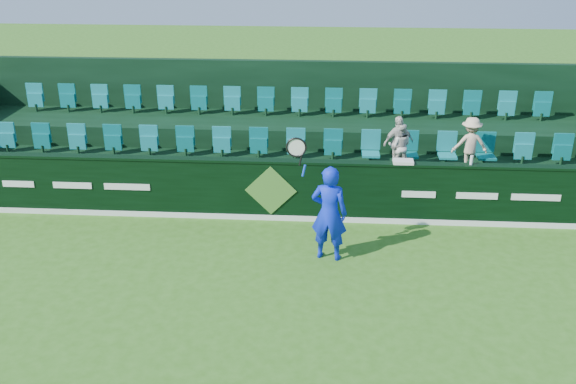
# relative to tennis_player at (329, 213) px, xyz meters

# --- Properties ---
(ground) EXTENTS (60.00, 60.00, 0.00)m
(ground) POSITION_rel_tennis_player_xyz_m (-1.23, -2.34, -0.95)
(ground) COLOR #326718
(ground) RESTS_ON ground
(sponsor_hoarding) EXTENTS (16.00, 0.25, 1.35)m
(sponsor_hoarding) POSITION_rel_tennis_player_xyz_m (-1.23, 1.66, -0.28)
(sponsor_hoarding) COLOR black
(sponsor_hoarding) RESTS_ON ground
(stand_tier_front) EXTENTS (16.00, 2.00, 0.80)m
(stand_tier_front) POSITION_rel_tennis_player_xyz_m (-1.23, 2.76, -0.55)
(stand_tier_front) COLOR black
(stand_tier_front) RESTS_ON ground
(stand_tier_back) EXTENTS (16.00, 1.80, 1.30)m
(stand_tier_back) POSITION_rel_tennis_player_xyz_m (-1.23, 4.66, -0.30)
(stand_tier_back) COLOR black
(stand_tier_back) RESTS_ON ground
(stand_rear) EXTENTS (16.00, 4.10, 2.60)m
(stand_rear) POSITION_rel_tennis_player_xyz_m (-1.23, 5.10, 0.27)
(stand_rear) COLOR black
(stand_rear) RESTS_ON ground
(seat_row_front) EXTENTS (13.50, 0.50, 0.60)m
(seat_row_front) POSITION_rel_tennis_player_xyz_m (-1.23, 3.16, 0.15)
(seat_row_front) COLOR teal
(seat_row_front) RESTS_ON stand_tier_front
(seat_row_back) EXTENTS (13.50, 0.50, 0.60)m
(seat_row_back) POSITION_rel_tennis_player_xyz_m (-1.23, 4.96, 0.65)
(seat_row_back) COLOR teal
(seat_row_back) RESTS_ON stand_tier_back
(tennis_player) EXTENTS (1.21, 0.57, 2.48)m
(tennis_player) POSITION_rel_tennis_player_xyz_m (0.00, 0.00, 0.00)
(tennis_player) COLOR #0C24DA
(tennis_player) RESTS_ON ground
(spectator_left) EXTENTS (0.53, 0.42, 1.05)m
(spectator_left) POSITION_rel_tennis_player_xyz_m (1.55, 2.78, 0.37)
(spectator_left) COLOR silver
(spectator_left) RESTS_ON stand_tier_front
(spectator_middle) EXTENTS (0.77, 0.54, 1.21)m
(spectator_middle) POSITION_rel_tennis_player_xyz_m (1.51, 2.78, 0.46)
(spectator_middle) COLOR beige
(spectator_middle) RESTS_ON stand_tier_front
(spectator_right) EXTENTS (0.80, 0.48, 1.22)m
(spectator_right) POSITION_rel_tennis_player_xyz_m (3.09, 2.78, 0.46)
(spectator_right) COLOR beige
(spectator_right) RESTS_ON stand_tier_front
(towel) EXTENTS (0.42, 0.27, 0.06)m
(towel) POSITION_rel_tennis_player_xyz_m (1.51, 1.66, 0.43)
(towel) COLOR white
(towel) RESTS_ON sponsor_hoarding
(drinks_bottle) EXTENTS (0.06, 0.06, 0.19)m
(drinks_bottle) POSITION_rel_tennis_player_xyz_m (2.89, 1.66, 0.50)
(drinks_bottle) COLOR white
(drinks_bottle) RESTS_ON sponsor_hoarding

